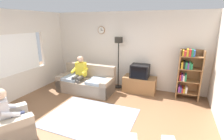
{
  "coord_description": "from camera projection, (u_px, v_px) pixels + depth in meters",
  "views": [
    {
      "loc": [
        1.77,
        -3.07,
        2.34
      ],
      "look_at": [
        0.11,
        1.05,
        1.05
      ],
      "focal_mm": 26.47,
      "sensor_mm": 36.0,
      "label": 1
    }
  ],
  "objects": [
    {
      "name": "tv_stand",
      "position": [
        139.0,
        84.0,
        5.72
      ],
      "size": [
        1.1,
        0.56,
        0.53
      ],
      "color": "olive",
      "rests_on": "ground_plane"
    },
    {
      "name": "area_rug",
      "position": [
        90.0,
        117.0,
        4.21
      ],
      "size": [
        2.2,
        1.7,
        0.01
      ],
      "primitive_type": "cube",
      "color": "slate",
      "rests_on": "ground_plane"
    },
    {
      "name": "armchair_near_window",
      "position": [
        7.0,
        127.0,
        3.36
      ],
      "size": [
        1.13,
        1.16,
        0.9
      ],
      "color": "#BCAD99",
      "rests_on": "ground_plane"
    },
    {
      "name": "floor_lamp",
      "position": [
        119.0,
        48.0,
        5.77
      ],
      "size": [
        0.28,
        0.28,
        1.85
      ],
      "color": "black",
      "rests_on": "ground_plane"
    },
    {
      "name": "person_on_couch",
      "position": [
        79.0,
        72.0,
        5.6
      ],
      "size": [
        0.51,
        0.54,
        1.24
      ],
      "color": "yellow",
      "rests_on": "ground_plane"
    },
    {
      "name": "left_wall_assembly",
      "position": [
        2.0,
        59.0,
        4.7
      ],
      "size": [
        0.12,
        5.8,
        2.7
      ],
      "color": "silver",
      "rests_on": "ground_plane"
    },
    {
      "name": "tv",
      "position": [
        140.0,
        71.0,
        5.56
      ],
      "size": [
        0.6,
        0.49,
        0.44
      ],
      "color": "black",
      "rests_on": "tv_stand"
    },
    {
      "name": "ground_plane",
      "position": [
        92.0,
        122.0,
        4.02
      ],
      "size": [
        12.0,
        12.0,
        0.0
      ],
      "primitive_type": "plane",
      "color": "brown"
    },
    {
      "name": "couch",
      "position": [
        86.0,
        83.0,
        5.75
      ],
      "size": [
        1.9,
        0.88,
        0.9
      ],
      "color": "gray",
      "rests_on": "ground_plane"
    },
    {
      "name": "back_wall_assembly",
      "position": [
        126.0,
        50.0,
        6.01
      ],
      "size": [
        6.2,
        0.17,
        2.7
      ],
      "color": "silver",
      "rests_on": "ground_plane"
    },
    {
      "name": "bookshelf",
      "position": [
        188.0,
        72.0,
        5.09
      ],
      "size": [
        0.68,
        0.36,
        1.58
      ],
      "color": "olive",
      "rests_on": "ground_plane"
    },
    {
      "name": "person_in_left_armchair",
      "position": [
        9.0,
        112.0,
        3.33
      ],
      "size": [
        0.61,
        0.63,
        1.12
      ],
      "color": "silver",
      "rests_on": "ground_plane"
    }
  ]
}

